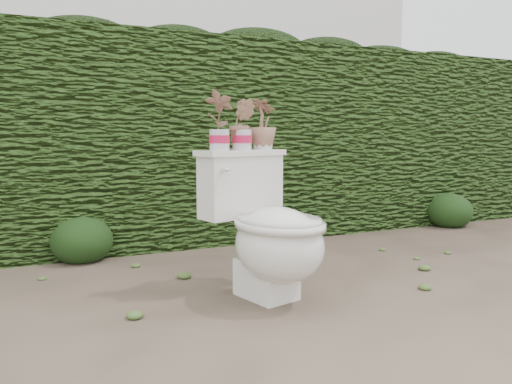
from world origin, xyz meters
name	(u,v)px	position (x,y,z in m)	size (l,w,h in m)	color
ground	(261,290)	(0.00, 0.00, 0.00)	(60.00, 60.00, 0.00)	#73614F
hedge	(178,142)	(0.00, 1.60, 0.80)	(8.00, 1.00, 1.60)	#385B1E
house_wall	(137,65)	(0.60, 6.00, 2.00)	(8.00, 3.50, 4.00)	silver
toilet	(269,232)	(-0.02, -0.14, 0.36)	(0.60, 0.77, 0.78)	silver
potted_plant_left	(219,122)	(-0.22, 0.06, 0.93)	(0.16, 0.11, 0.30)	#388328
potted_plant_center	(242,126)	(-0.07, 0.10, 0.91)	(0.14, 0.12, 0.26)	#388328
potted_plant_right	(263,125)	(0.08, 0.13, 0.91)	(0.15, 0.15, 0.27)	#388328
liriope_clump_1	(82,236)	(-0.83, 1.12, 0.17)	(0.42, 0.42, 0.33)	#203D15
liriope_clump_2	(286,224)	(0.74, 1.08, 0.14)	(0.35, 0.35, 0.28)	#203D15
liriope_clump_3	(449,208)	(2.47, 1.03, 0.17)	(0.43, 0.43, 0.34)	#203D15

